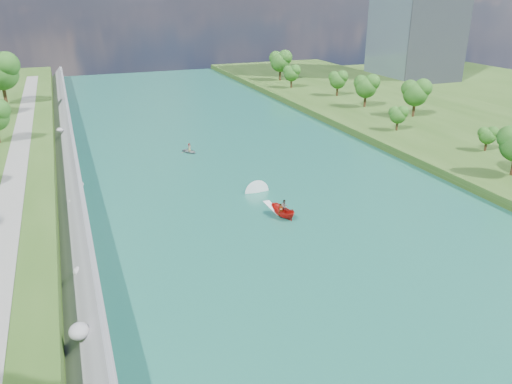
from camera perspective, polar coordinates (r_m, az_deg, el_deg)
name	(u,v)px	position (r m, az deg, el deg)	size (l,w,h in m)	color
ground	(331,256)	(55.29, 8.61, -7.24)	(260.00, 260.00, 0.00)	#2D5119
river_water	(263,192)	(71.51, 0.80, 0.05)	(55.00, 240.00, 0.10)	#17574C
riprap_bank	(71,210)	(65.26, -20.34, -1.96)	(3.87, 236.00, 4.08)	slate
riverside_path	(10,201)	(66.17, -26.30, -0.94)	(3.00, 200.00, 0.10)	gray
trees_east	(465,120)	(93.55, 22.80, 7.57)	(18.37, 147.47, 11.53)	#165218
motorboat	(277,207)	(64.65, 2.47, -1.74)	(3.60, 18.94, 2.05)	#B6140E
raft	(189,151)	(89.49, -7.61, 4.72)	(3.33, 3.66, 1.70)	gray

